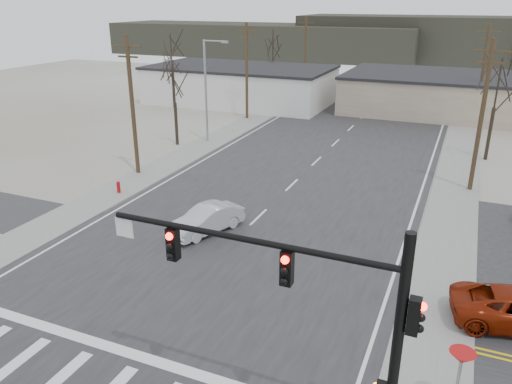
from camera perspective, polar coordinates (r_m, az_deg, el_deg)
ground at (r=23.55m, az=-7.43°, el=-10.26°), size 140.00×140.00×0.00m
main_road at (r=35.95m, az=4.63°, el=1.29°), size 18.00×110.00×0.05m
cross_road at (r=23.54m, az=-7.43°, el=-10.22°), size 90.00×10.00×0.04m
sidewalk_left at (r=44.45m, az=-6.32°, el=5.14°), size 3.00×90.00×0.06m
sidewalk_right at (r=39.07m, az=21.97°, el=1.42°), size 3.00×90.00×0.06m
traffic_signal_mast at (r=13.54m, az=7.93°, el=-12.88°), size 8.95×0.43×7.20m
fire_hydrant at (r=34.67m, az=-15.44°, el=0.55°), size 0.24×0.24×0.87m
yield_sign at (r=17.01m, az=22.44°, el=-17.32°), size 0.80×0.80×2.35m
building_left_far at (r=63.79m, az=-1.82°, el=12.19°), size 22.30×12.30×4.50m
building_right_far at (r=61.95m, az=22.68°, el=10.24°), size 26.30×14.30×4.30m
upole_left_b at (r=37.21m, az=-13.96°, el=9.74°), size 2.20×0.30×10.00m
upole_left_c at (r=54.31m, az=-1.07°, el=13.78°), size 2.20×0.30×10.00m
upole_left_d at (r=72.90m, az=5.62°, el=15.58°), size 2.20×0.30×10.00m
upole_right_a at (r=35.83m, az=24.40°, el=8.06°), size 2.20×0.30×10.00m
upole_right_b at (r=57.56m, az=24.49°, el=12.37°), size 2.20×0.30×10.00m
streetlight_main at (r=45.15m, az=-5.55°, el=12.00°), size 2.40×0.25×9.00m
tree_left_near at (r=44.54m, az=-9.35°, el=11.88°), size 3.30×3.30×7.35m
tree_right_mid at (r=43.62m, az=25.91°, el=10.83°), size 3.74×3.74×8.33m
tree_left_far at (r=68.00m, az=1.95°, el=16.17°), size 3.96×3.96×8.82m
tree_left_mid at (r=60.92m, az=-9.65°, el=15.31°), size 3.96×3.96×8.82m
hill_left at (r=118.58m, az=0.51°, el=16.97°), size 70.00×18.00×7.00m
hill_center at (r=113.47m, az=26.32°, el=15.20°), size 80.00×18.00×9.00m
sedan_crossing at (r=27.85m, az=-5.68°, el=-3.15°), size 3.14×4.75×1.48m
car_far_a at (r=61.19m, az=14.12°, el=9.74°), size 2.78×5.05×1.39m
car_far_b at (r=79.74m, az=13.17°, el=12.42°), size 2.35×4.63×1.51m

